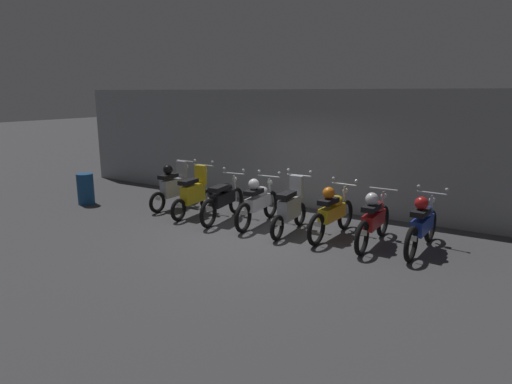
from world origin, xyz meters
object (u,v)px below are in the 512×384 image
at_px(motorbike_slot_6, 374,219).
at_px(motorbike_slot_0, 174,186).
at_px(motorbike_slot_1, 194,194).
at_px(motorbike_slot_7, 422,224).
at_px(motorbike_slot_3, 258,202).
at_px(trash_bin, 86,189).
at_px(motorbike_slot_2, 223,199).
at_px(motorbike_slot_5, 332,212).
at_px(motorbike_slot_4, 290,208).

bearing_deg(motorbike_slot_6, motorbike_slot_0, 178.40).
bearing_deg(motorbike_slot_1, motorbike_slot_7, 2.70).
relative_size(motorbike_slot_3, trash_bin, 2.38).
bearing_deg(motorbike_slot_2, motorbike_slot_5, 3.31).
bearing_deg(motorbike_slot_4, motorbike_slot_7, 5.72).
relative_size(motorbike_slot_6, motorbike_slot_7, 1.00).
relative_size(motorbike_slot_4, trash_bin, 2.05).
bearing_deg(motorbike_slot_3, motorbike_slot_7, 2.24).
bearing_deg(trash_bin, motorbike_slot_7, 6.25).
height_order(motorbike_slot_1, motorbike_slot_7, motorbike_slot_1).
bearing_deg(motorbike_slot_5, motorbike_slot_1, -177.44).
height_order(motorbike_slot_4, motorbike_slot_5, motorbike_slot_4).
height_order(motorbike_slot_0, trash_bin, motorbike_slot_0).
height_order(motorbike_slot_1, motorbike_slot_3, motorbike_slot_1).
height_order(motorbike_slot_0, motorbike_slot_2, motorbike_slot_0).
xyz_separation_m(motorbike_slot_0, trash_bin, (-2.27, -0.92, -0.16)).
relative_size(motorbike_slot_1, motorbike_slot_6, 0.86).
bearing_deg(motorbike_slot_2, motorbike_slot_3, 6.90).
relative_size(motorbike_slot_0, motorbike_slot_5, 0.86).
bearing_deg(motorbike_slot_5, motorbike_slot_6, -3.06).
bearing_deg(trash_bin, motorbike_slot_1, 12.04).
bearing_deg(motorbike_slot_3, motorbike_slot_2, -173.10).
height_order(motorbike_slot_5, motorbike_slot_6, motorbike_slot_5).
height_order(motorbike_slot_3, motorbike_slot_5, same).
xyz_separation_m(motorbike_slot_2, trash_bin, (-4.01, -0.67, -0.08)).
height_order(motorbike_slot_6, motorbike_slot_7, motorbike_slot_7).
xyz_separation_m(motorbike_slot_1, motorbike_slot_2, (0.87, 0.00, -0.04)).
relative_size(motorbike_slot_0, motorbike_slot_3, 0.86).
relative_size(motorbike_slot_4, motorbike_slot_7, 0.86).
bearing_deg(motorbike_slot_3, motorbike_slot_0, 176.82).
relative_size(motorbike_slot_4, motorbike_slot_6, 0.86).
height_order(motorbike_slot_0, motorbike_slot_7, motorbike_slot_0).
xyz_separation_m(motorbike_slot_0, motorbike_slot_6, (5.22, -0.15, -0.04)).
distance_m(motorbike_slot_3, motorbike_slot_6, 2.61).
bearing_deg(trash_bin, motorbike_slot_5, 7.10).
distance_m(motorbike_slot_0, motorbike_slot_2, 1.76).
distance_m(motorbike_slot_2, motorbike_slot_6, 3.48).
bearing_deg(motorbike_slot_0, trash_bin, -157.84).
bearing_deg(motorbike_slot_2, motorbike_slot_6, 1.72).
bearing_deg(motorbike_slot_1, motorbike_slot_0, 163.61).
distance_m(motorbike_slot_0, trash_bin, 2.46).
xyz_separation_m(motorbike_slot_3, trash_bin, (-4.88, -0.78, -0.12)).
height_order(motorbike_slot_6, trash_bin, motorbike_slot_6).
height_order(motorbike_slot_2, motorbike_slot_4, motorbike_slot_4).
bearing_deg(motorbike_slot_4, trash_bin, -173.51).
xyz_separation_m(motorbike_slot_4, motorbike_slot_7, (2.61, 0.26, 0.00)).
xyz_separation_m(motorbike_slot_1, motorbike_slot_7, (5.22, 0.25, 0.00)).
xyz_separation_m(motorbike_slot_2, motorbike_slot_5, (2.61, 0.15, 0.04)).
relative_size(motorbike_slot_3, motorbike_slot_5, 1.00).
bearing_deg(motorbike_slot_2, motorbike_slot_7, 3.18).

